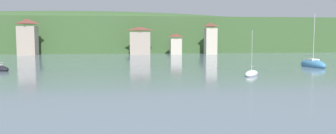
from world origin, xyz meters
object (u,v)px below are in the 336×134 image
object	(u,v)px
shore_building_west	(28,37)
sailboat_far_5	(313,64)
sailboat_far_1	(251,74)
shore_building_eastcentral	(211,39)
shore_building_central	(176,44)
shore_building_westcentral	(140,41)

from	to	relation	value
shore_building_west	sailboat_far_5	size ratio (longest dim) A/B	1.07
sailboat_far_1	sailboat_far_5	distance (m)	20.64
sailboat_far_1	shore_building_west	bearing A→B (deg)	-107.69
shore_building_eastcentral	sailboat_far_1	distance (m)	60.60
shore_building_eastcentral	sailboat_far_1	world-z (taller)	shore_building_eastcentral
shore_building_central	sailboat_far_1	xyz separation A→B (m)	(2.77, -59.71, -2.99)
shore_building_west	shore_building_eastcentral	distance (m)	56.44
shore_building_central	shore_building_west	bearing A→B (deg)	179.21
sailboat_far_1	shore_building_eastcentral	bearing A→B (deg)	-154.25
shore_building_west	sailboat_far_1	bearing A→B (deg)	-51.54
shore_building_eastcentral	shore_building_west	bearing A→B (deg)	179.48
shore_building_central	sailboat_far_5	world-z (taller)	sailboat_far_5
shore_building_westcentral	sailboat_far_1	size ratio (longest dim) A/B	1.29
shore_building_westcentral	shore_building_eastcentral	xyz separation A→B (m)	(22.57, 0.12, 0.67)
shore_building_central	sailboat_far_5	distance (m)	51.05
shore_building_west	shore_building_westcentral	world-z (taller)	shore_building_west
shore_building_westcentral	sailboat_far_1	world-z (taller)	shore_building_westcentral
shore_building_westcentral	shore_building_eastcentral	world-z (taller)	shore_building_eastcentral
shore_building_west	sailboat_far_1	distance (m)	77.22
shore_building_eastcentral	shore_building_central	bearing A→B (deg)	-179.43
shore_building_west	sailboat_far_5	xyz separation A→B (m)	(64.35, -47.85, -4.88)
sailboat_far_1	sailboat_far_5	xyz separation A→B (m)	(16.43, 12.49, 0.23)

